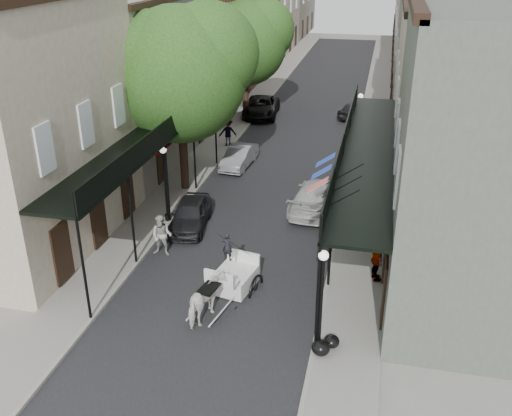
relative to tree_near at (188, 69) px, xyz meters
The scene contains 24 objects.
ground 12.78m from the tree_near, 67.59° to the right, with size 140.00×140.00×0.00m, color gray.
road 12.50m from the tree_near, 66.86° to the left, with size 8.00×90.00×0.01m, color black.
sidewalk_left 11.77m from the tree_near, 94.67° to the left, with size 2.20×90.00×0.12m, color gray.
sidewalk_right 14.91m from the tree_near, 46.88° to the left, with size 2.20×90.00×0.12m, color gray.
building_row_left 20.34m from the tree_near, 102.52° to the left, with size 5.00×80.00×10.50m, color beige.
building_row_right 23.63m from the tree_near, 57.15° to the left, with size 5.00×80.00×10.50m, color slate.
gallery_left 4.06m from the tree_near, 100.49° to the right, with size 2.20×18.05×4.88m.
gallery_right 9.84m from the tree_near, 19.59° to the right, with size 2.20×18.05×4.88m.
tree_near is the anchor object (origin of this frame).
tree_far 14.02m from the tree_near, 90.19° to the left, with size 6.45×6.00×8.61m.
lamppost_right_near 15.39m from the tree_near, 55.73° to the right, with size 0.32×0.32×3.71m.
lamppost_left 6.10m from the tree_near, 88.66° to the right, with size 0.32×0.32×3.71m.
lamppost_right_far 12.24m from the tree_near, 43.31° to the left, with size 0.32×0.32×3.71m.
horse 13.24m from the tree_near, 69.17° to the right, with size 0.87×1.92×1.62m, color silver.
carriage 11.30m from the tree_near, 61.42° to the right, with size 1.92×2.60×2.71m.
pedestrian_walking 9.14m from the tree_near, 82.07° to the right, with size 0.90×0.70×1.85m, color #A7A79D.
pedestrian_sidewalk_left 9.01m from the tree_near, 90.02° to the left, with size 1.16×0.67×1.80m, color gray.
pedestrian_sidewalk_right 13.57m from the tree_near, 36.68° to the right, with size 1.09×0.45×1.86m, color gray.
car_left_near 7.42m from the tree_near, 73.35° to the right, with size 1.59×3.95×1.34m, color black.
car_left_mid 7.18m from the tree_near, 67.32° to the left, with size 1.32×3.79×1.25m, color gray.
car_left_far 15.86m from the tree_near, 87.68° to the left, with size 2.43×5.27×1.46m, color black.
car_right_near 8.99m from the tree_near, ahead, with size 2.02×4.98×1.44m, color silver.
car_right_far 18.61m from the tree_near, 63.82° to the left, with size 1.57×3.91×1.33m, color black.
trash_bags 16.09m from the tree_near, 55.10° to the right, with size 0.87×1.02×0.52m.
Camera 1 is at (5.37, -16.98, 12.21)m, focal length 40.00 mm.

